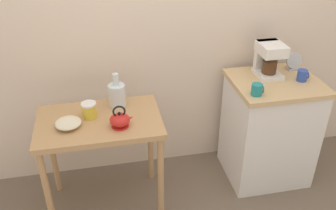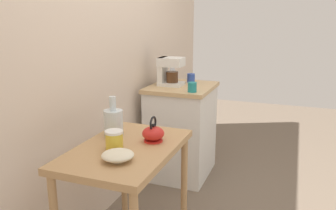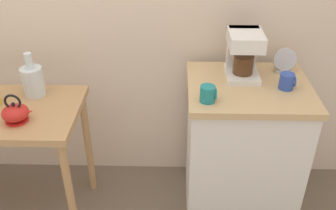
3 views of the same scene
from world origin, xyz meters
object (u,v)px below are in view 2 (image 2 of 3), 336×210
(bowl_stoneware, at_px, (118,155))
(coffee_maker, at_px, (169,70))
(teakettle, at_px, (153,133))
(canister_enamel, at_px, (115,140))
(mug_dark_teal, at_px, (192,87))
(mug_blue, at_px, (191,78))
(table_clock, at_px, (173,75))
(glass_carafe_vase, at_px, (113,122))

(bowl_stoneware, xyz_separation_m, coffee_maker, (1.50, 0.28, 0.22))
(teakettle, distance_m, coffee_maker, 1.23)
(teakettle, relative_size, canister_enamel, 1.51)
(mug_dark_teal, bearing_deg, teakettle, -177.18)
(bowl_stoneware, relative_size, canister_enamel, 1.57)
(teakettle, xyz_separation_m, mug_dark_teal, (0.96, 0.05, 0.10))
(mug_blue, bearing_deg, canister_enamel, -178.71)
(canister_enamel, relative_size, table_clock, 0.78)
(glass_carafe_vase, bearing_deg, coffee_maker, 3.19)
(teakettle, height_order, table_clock, table_clock)
(teakettle, distance_m, table_clock, 1.47)
(mug_blue, bearing_deg, table_clock, 81.12)
(mug_dark_teal, height_order, mug_blue, mug_blue)
(mug_blue, distance_m, table_clock, 0.20)
(teakettle, relative_size, mug_blue, 1.92)
(bowl_stoneware, bearing_deg, canister_enamel, 33.75)
(mug_dark_teal, bearing_deg, table_clock, 36.61)
(coffee_maker, xyz_separation_m, mug_blue, (0.21, -0.15, -0.10))
(canister_enamel, height_order, mug_dark_teal, mug_dark_teal)
(bowl_stoneware, height_order, canister_enamel, canister_enamel)
(glass_carafe_vase, relative_size, coffee_maker, 0.97)
(mug_blue, relative_size, table_clock, 0.61)
(canister_enamel, distance_m, table_clock, 1.63)
(teakettle, distance_m, mug_blue, 1.40)
(glass_carafe_vase, xyz_separation_m, table_clock, (1.41, 0.11, 0.08))
(table_clock, bearing_deg, mug_dark_teal, -143.39)
(mug_dark_teal, height_order, table_clock, table_clock)
(glass_carafe_vase, height_order, canister_enamel, glass_carafe_vase)
(mug_dark_teal, bearing_deg, glass_carafe_vase, 166.78)
(canister_enamel, height_order, mug_blue, mug_blue)
(glass_carafe_vase, distance_m, mug_dark_teal, 0.98)
(teakettle, relative_size, mug_dark_teal, 1.96)
(canister_enamel, bearing_deg, glass_carafe_vase, 31.09)
(canister_enamel, xyz_separation_m, mug_blue, (1.58, 0.04, 0.09))
(glass_carafe_vase, relative_size, mug_blue, 2.96)
(teakettle, distance_m, mug_dark_teal, 0.97)
(glass_carafe_vase, distance_m, canister_enamel, 0.24)
(teakettle, distance_m, glass_carafe_vase, 0.27)
(mug_dark_teal, relative_size, mug_blue, 0.98)
(canister_enamel, distance_m, mug_blue, 1.58)
(glass_carafe_vase, height_order, coffee_maker, coffee_maker)
(glass_carafe_vase, distance_m, table_clock, 1.41)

